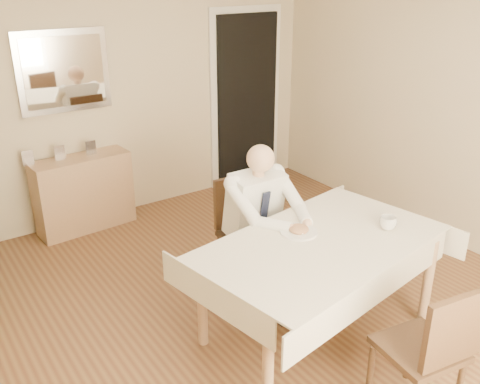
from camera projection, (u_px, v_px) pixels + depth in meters
room at (271, 160)px, 3.45m from camera, size 5.00×5.02×2.60m
doorway at (246, 100)px, 6.24m from camera, size 0.96×0.07×2.10m
mirror at (64, 71)px, 4.95m from camera, size 0.86×0.04×0.76m
dining_table at (320, 252)px, 3.61m from camera, size 1.87×1.28×0.75m
chair_far at (245, 225)px, 4.34m from camera, size 0.45×0.45×0.91m
chair_near at (433, 347)px, 2.98m from camera, size 0.48×0.48×0.89m
seated_man at (267, 218)px, 4.05m from camera, size 0.48×0.72×1.24m
plate at (299, 232)px, 3.69m from camera, size 0.26×0.26×0.02m
food at (299, 229)px, 3.68m from camera, size 0.14×0.14×0.06m
knife at (309, 231)px, 3.66m from camera, size 0.01×0.13×0.01m
fork at (300, 234)px, 3.61m from camera, size 0.01×0.13×0.01m
coffee_mug at (388, 223)px, 3.73m from camera, size 0.14×0.14×0.09m
sideboard at (84, 193)px, 5.29m from camera, size 0.96×0.38×0.75m
photo_frame_left at (28, 158)px, 4.92m from camera, size 0.10×0.02×0.14m
photo_frame_center at (60, 153)px, 5.06m from camera, size 0.10×0.02×0.14m
photo_frame_right at (91, 148)px, 5.20m from camera, size 0.10×0.02×0.14m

